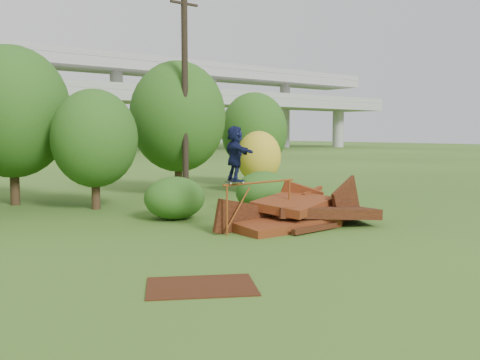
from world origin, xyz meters
TOP-DOWN VIEW (x-y plane):
  - ground at (0.00, 0.00)m, footprint 240.00×240.00m
  - scrap_pile at (1.45, 1.72)m, footprint 5.84×3.71m
  - grind_rail at (-0.04, 1.95)m, footprint 3.00×0.22m
  - skateboard at (-1.07, 1.90)m, footprint 0.68×0.22m
  - skater at (-1.07, 1.90)m, footprint 0.82×1.59m
  - flat_plate at (-5.02, -1.94)m, footprint 2.61×2.40m
  - tree_1 at (-4.18, 12.70)m, footprint 4.74×4.74m
  - tree_2 at (-2.09, 9.40)m, footprint 3.35×3.35m
  - tree_3 at (3.20, 11.62)m, footprint 4.65×4.65m
  - tree_4 at (6.74, 9.73)m, footprint 2.24×2.24m
  - tree_5 at (8.76, 12.43)m, footprint 3.74×3.74m
  - shrub_left at (-1.00, 5.35)m, footprint 2.16×1.99m
  - shrub_right at (2.57, 4.72)m, footprint 2.20×2.01m
  - utility_pole at (2.37, 9.74)m, footprint 1.40×0.28m

SIDE VIEW (x-z plane):
  - ground at x=0.00m, z-range 0.00..0.00m
  - flat_plate at x=-5.02m, z-range 0.00..0.03m
  - scrap_pile at x=1.45m, z-range -0.56..1.36m
  - shrub_left at x=-1.00m, z-range 0.00..1.49m
  - shrub_right at x=2.57m, z-range 0.00..1.56m
  - grind_rail at x=-0.04m, z-range 0.38..1.90m
  - skateboard at x=-1.07m, z-range 1.54..1.61m
  - tree_4 at x=6.74m, z-range 0.25..3.35m
  - skater at x=-1.07m, z-range 1.59..3.23m
  - tree_2 at x=-2.09m, z-range 0.43..5.15m
  - tree_5 at x=8.76m, z-range 0.47..5.73m
  - tree_3 at x=3.20m, z-range 0.55..7.00m
  - tree_1 at x=-4.18m, z-range 0.56..7.16m
  - utility_pole at x=2.37m, z-range 0.07..9.48m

